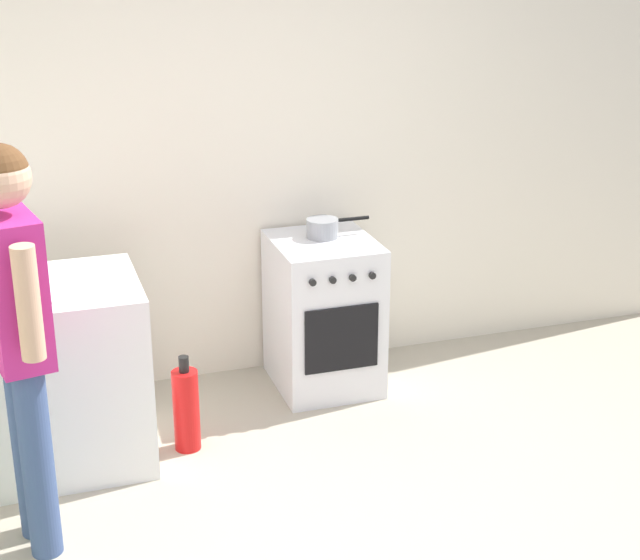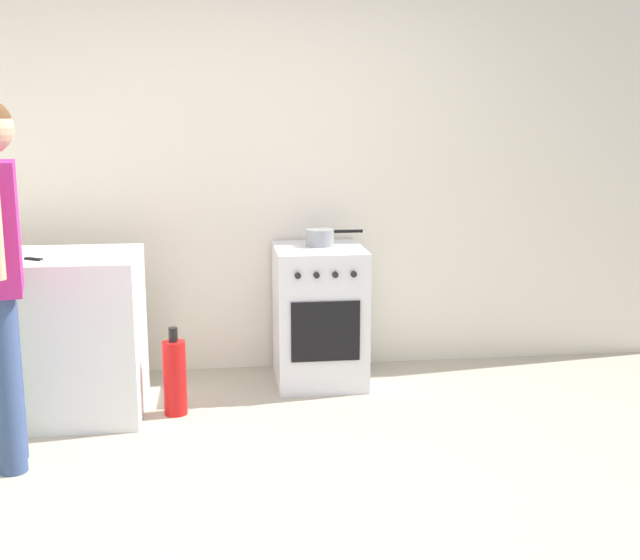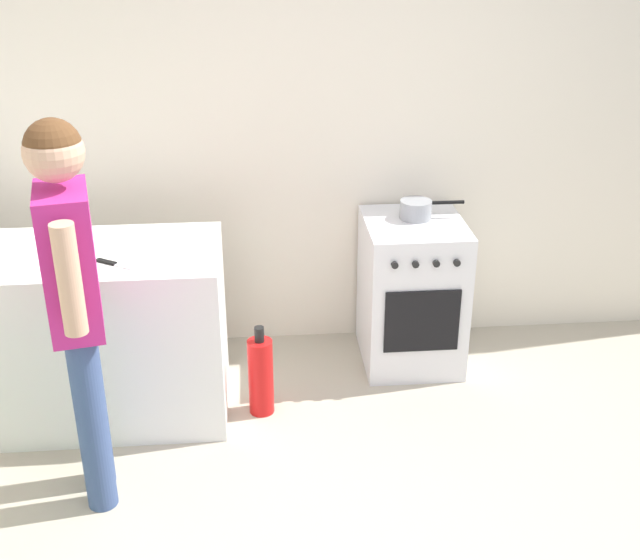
{
  "view_description": "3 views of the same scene",
  "coord_description": "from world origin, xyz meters",
  "px_view_note": "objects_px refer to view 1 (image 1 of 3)",
  "views": [
    {
      "loc": [
        -1.23,
        -3.18,
        2.49
      ],
      "look_at": [
        0.13,
        0.96,
        0.87
      ],
      "focal_mm": 55.0,
      "sensor_mm": 36.0,
      "label": 1
    },
    {
      "loc": [
        -0.25,
        -3.22,
        1.64
      ],
      "look_at": [
        0.24,
        0.65,
        0.84
      ],
      "focal_mm": 45.0,
      "sensor_mm": 36.0,
      "label": 2
    },
    {
      "loc": [
        -0.53,
        -2.44,
        2.42
      ],
      "look_at": [
        -0.22,
        0.98,
        0.81
      ],
      "focal_mm": 45.0,
      "sensor_mm": 36.0,
      "label": 3
    }
  ],
  "objects_px": {
    "person": "(16,315)",
    "knife_paring": "(30,299)",
    "pot": "(323,228)",
    "fire_extinguisher": "(186,409)",
    "oven_left": "(324,313)"
  },
  "relations": [
    {
      "from": "person",
      "to": "knife_paring",
      "type": "bearing_deg",
      "value": 83.02
    },
    {
      "from": "pot",
      "to": "knife_paring",
      "type": "height_order",
      "value": "pot"
    },
    {
      "from": "pot",
      "to": "fire_extinguisher",
      "type": "bearing_deg",
      "value": -148.84
    },
    {
      "from": "oven_left",
      "to": "fire_extinguisher",
      "type": "xyz_separation_m",
      "value": [
        -0.87,
        -0.48,
        -0.21
      ]
    },
    {
      "from": "oven_left",
      "to": "knife_paring",
      "type": "distance_m",
      "value": 1.7
    },
    {
      "from": "oven_left",
      "to": "person",
      "type": "bearing_deg",
      "value": -146.69
    },
    {
      "from": "pot",
      "to": "knife_paring",
      "type": "distance_m",
      "value": 1.67
    },
    {
      "from": "oven_left",
      "to": "fire_extinguisher",
      "type": "distance_m",
      "value": 1.01
    },
    {
      "from": "oven_left",
      "to": "person",
      "type": "height_order",
      "value": "person"
    },
    {
      "from": "oven_left",
      "to": "knife_paring",
      "type": "xyz_separation_m",
      "value": [
        -1.54,
        -0.54,
        0.48
      ]
    },
    {
      "from": "oven_left",
      "to": "fire_extinguisher",
      "type": "relative_size",
      "value": 1.7
    },
    {
      "from": "fire_extinguisher",
      "to": "knife_paring",
      "type": "bearing_deg",
      "value": -174.78
    },
    {
      "from": "person",
      "to": "oven_left",
      "type": "bearing_deg",
      "value": 33.31
    },
    {
      "from": "fire_extinguisher",
      "to": "pot",
      "type": "bearing_deg",
      "value": 31.16
    },
    {
      "from": "oven_left",
      "to": "person",
      "type": "xyz_separation_m",
      "value": [
        -1.61,
        -1.06,
        0.61
      ]
    }
  ]
}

